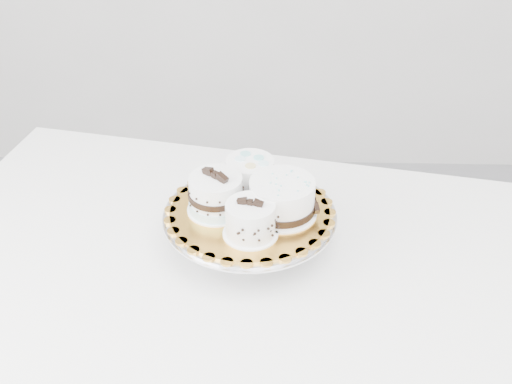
{
  "coord_description": "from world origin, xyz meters",
  "views": [
    {
      "loc": [
        0.15,
        -0.79,
        1.57
      ],
      "look_at": [
        0.12,
        0.19,
        0.89
      ],
      "focal_mm": 45.0,
      "sensor_mm": 36.0,
      "label": 1
    }
  ],
  "objects_px": {
    "cake_banded": "(216,195)",
    "cake_swirl": "(250,220)",
    "cake_ribbon": "(283,199)",
    "cake_board": "(250,211)",
    "cake_dots": "(250,175)",
    "cake_stand": "(250,224)",
    "table": "(230,293)"
  },
  "relations": [
    {
      "from": "cake_ribbon",
      "to": "cake_board",
      "type": "bearing_deg",
      "value": 163.57
    },
    {
      "from": "table",
      "to": "cake_banded",
      "type": "xyz_separation_m",
      "value": [
        -0.02,
        0.05,
        0.2
      ]
    },
    {
      "from": "table",
      "to": "cake_dots",
      "type": "height_order",
      "value": "cake_dots"
    },
    {
      "from": "cake_board",
      "to": "cake_ribbon",
      "type": "distance_m",
      "value": 0.07
    },
    {
      "from": "cake_banded",
      "to": "cake_dots",
      "type": "distance_m",
      "value": 0.09
    },
    {
      "from": "cake_banded",
      "to": "cake_dots",
      "type": "xyz_separation_m",
      "value": [
        0.06,
        0.07,
        0.0
      ]
    },
    {
      "from": "cake_stand",
      "to": "cake_banded",
      "type": "bearing_deg",
      "value": -179.61
    },
    {
      "from": "cake_board",
      "to": "cake_dots",
      "type": "xyz_separation_m",
      "value": [
        -0.0,
        0.07,
        0.04
      ]
    },
    {
      "from": "cake_stand",
      "to": "cake_dots",
      "type": "distance_m",
      "value": 0.1
    },
    {
      "from": "cake_banded",
      "to": "cake_dots",
      "type": "relative_size",
      "value": 1.21
    },
    {
      "from": "cake_dots",
      "to": "table",
      "type": "bearing_deg",
      "value": -117.1
    },
    {
      "from": "cake_ribbon",
      "to": "cake_stand",
      "type": "bearing_deg",
      "value": 163.57
    },
    {
      "from": "cake_board",
      "to": "table",
      "type": "bearing_deg",
      "value": -125.54
    },
    {
      "from": "cake_swirl",
      "to": "cake_dots",
      "type": "relative_size",
      "value": 0.91
    },
    {
      "from": "cake_board",
      "to": "cake_swirl",
      "type": "distance_m",
      "value": 0.08
    },
    {
      "from": "cake_banded",
      "to": "cake_ribbon",
      "type": "height_order",
      "value": "cake_banded"
    },
    {
      "from": "cake_dots",
      "to": "cake_banded",
      "type": "bearing_deg",
      "value": -142.16
    },
    {
      "from": "cake_stand",
      "to": "cake_ribbon",
      "type": "relative_size",
      "value": 2.28
    },
    {
      "from": "cake_board",
      "to": "cake_banded",
      "type": "bearing_deg",
      "value": -179.61
    },
    {
      "from": "cake_board",
      "to": "cake_ribbon",
      "type": "xyz_separation_m",
      "value": [
        0.06,
        -0.01,
        0.03
      ]
    },
    {
      "from": "cake_stand",
      "to": "cake_banded",
      "type": "distance_m",
      "value": 0.09
    },
    {
      "from": "cake_board",
      "to": "cake_banded",
      "type": "relative_size",
      "value": 2.16
    },
    {
      "from": "cake_swirl",
      "to": "cake_banded",
      "type": "bearing_deg",
      "value": 144.85
    },
    {
      "from": "cake_swirl",
      "to": "cake_stand",
      "type": "bearing_deg",
      "value": 105.1
    },
    {
      "from": "cake_banded",
      "to": "cake_ribbon",
      "type": "distance_m",
      "value": 0.13
    },
    {
      "from": "cake_swirl",
      "to": "cake_ribbon",
      "type": "bearing_deg",
      "value": 61.18
    },
    {
      "from": "table",
      "to": "cake_stand",
      "type": "bearing_deg",
      "value": 65.67
    },
    {
      "from": "cake_stand",
      "to": "cake_swirl",
      "type": "distance_m",
      "value": 0.1
    },
    {
      "from": "cake_swirl",
      "to": "cake_ribbon",
      "type": "xyz_separation_m",
      "value": [
        0.06,
        0.07,
        0.0
      ]
    },
    {
      "from": "table",
      "to": "cake_banded",
      "type": "relative_size",
      "value": 10.02
    },
    {
      "from": "cake_banded",
      "to": "cake_swirl",
      "type": "bearing_deg",
      "value": -8.25
    },
    {
      "from": "table",
      "to": "cake_stand",
      "type": "xyz_separation_m",
      "value": [
        0.04,
        0.05,
        0.13
      ]
    }
  ]
}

